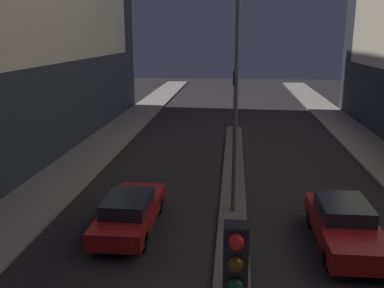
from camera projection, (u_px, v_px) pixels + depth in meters
median_strip at (233, 200)px, 18.00m from camera, size 1.06×28.57×0.14m
traffic_light_mid at (235, 90)px, 27.34m from camera, size 0.32×0.42×4.41m
street_lamp at (238, 24)px, 14.98m from camera, size 0.63×0.63×9.64m
car_left_lane at (130, 211)px, 15.18m from camera, size 1.76×4.80×1.40m
car_right_lane at (344, 225)px, 14.04m from camera, size 1.86×4.75×1.46m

